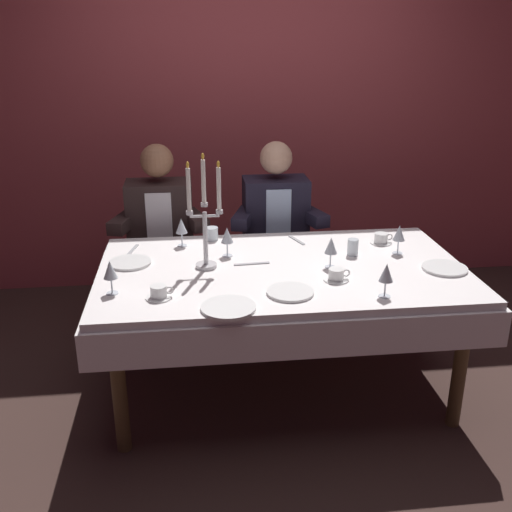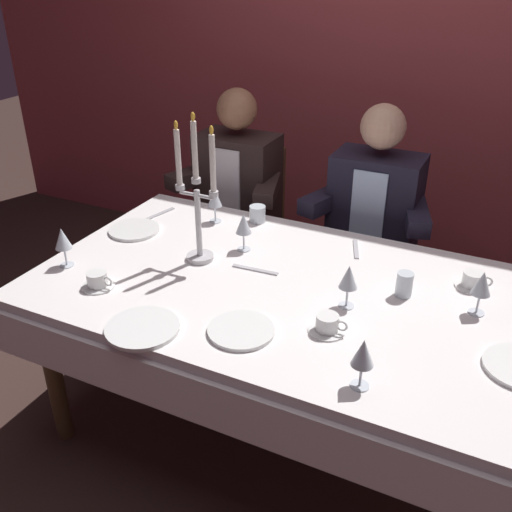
# 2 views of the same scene
# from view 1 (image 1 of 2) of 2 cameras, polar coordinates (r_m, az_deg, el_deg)

# --- Properties ---
(ground_plane) EXTENTS (12.00, 12.00, 0.00)m
(ground_plane) POSITION_cam_1_polar(r_m,az_deg,el_deg) (3.42, 2.36, -12.60)
(ground_plane) COLOR #3B2823
(back_wall) EXTENTS (6.00, 0.12, 2.70)m
(back_wall) POSITION_cam_1_polar(r_m,az_deg,el_deg) (4.53, -0.71, 14.09)
(back_wall) COLOR #9F3D43
(back_wall) RESTS_ON ground_plane
(dining_table) EXTENTS (1.94, 1.14, 0.74)m
(dining_table) POSITION_cam_1_polar(r_m,az_deg,el_deg) (3.12, 2.53, -3.06)
(dining_table) COLOR white
(dining_table) RESTS_ON ground_plane
(candelabra) EXTENTS (0.19, 0.11, 0.60)m
(candelabra) POSITION_cam_1_polar(r_m,az_deg,el_deg) (2.99, -4.99, 3.30)
(candelabra) COLOR silver
(candelabra) RESTS_ON dining_table
(dinner_plate_0) EXTENTS (0.22, 0.22, 0.01)m
(dinner_plate_0) POSITION_cam_1_polar(r_m,az_deg,el_deg) (2.77, 3.34, -3.51)
(dinner_plate_0) COLOR white
(dinner_plate_0) RESTS_ON dining_table
(dinner_plate_1) EXTENTS (0.23, 0.23, 0.01)m
(dinner_plate_1) POSITION_cam_1_polar(r_m,az_deg,el_deg) (3.18, -12.14, -0.63)
(dinner_plate_1) COLOR white
(dinner_plate_1) RESTS_ON dining_table
(dinner_plate_2) EXTENTS (0.23, 0.23, 0.01)m
(dinner_plate_2) POSITION_cam_1_polar(r_m,az_deg,el_deg) (3.19, 17.85, -1.13)
(dinner_plate_2) COLOR white
(dinner_plate_2) RESTS_ON dining_table
(dinner_plate_3) EXTENTS (0.25, 0.25, 0.01)m
(dinner_plate_3) POSITION_cam_1_polar(r_m,az_deg,el_deg) (2.61, -2.69, -5.01)
(dinner_plate_3) COLOR white
(dinner_plate_3) RESTS_ON dining_table
(wine_glass_0) EXTENTS (0.07, 0.07, 0.16)m
(wine_glass_0) POSITION_cam_1_polar(r_m,az_deg,el_deg) (3.18, -2.83, 1.96)
(wine_glass_0) COLOR silver
(wine_glass_0) RESTS_ON dining_table
(wine_glass_1) EXTENTS (0.07, 0.07, 0.16)m
(wine_glass_1) POSITION_cam_1_polar(r_m,az_deg,el_deg) (3.05, 7.29, 0.91)
(wine_glass_1) COLOR silver
(wine_glass_1) RESTS_ON dining_table
(wine_glass_2) EXTENTS (0.07, 0.07, 0.16)m
(wine_glass_2) POSITION_cam_1_polar(r_m,az_deg,el_deg) (2.80, -13.96, -1.42)
(wine_glass_2) COLOR silver
(wine_glass_2) RESTS_ON dining_table
(wine_glass_3) EXTENTS (0.07, 0.07, 0.16)m
(wine_glass_3) POSITION_cam_1_polar(r_m,az_deg,el_deg) (2.75, 12.53, -1.66)
(wine_glass_3) COLOR silver
(wine_glass_3) RESTS_ON dining_table
(wine_glass_4) EXTENTS (0.07, 0.07, 0.16)m
(wine_glass_4) POSITION_cam_1_polar(r_m,az_deg,el_deg) (3.31, 13.72, 2.10)
(wine_glass_4) COLOR silver
(wine_glass_4) RESTS_ON dining_table
(wine_glass_5) EXTENTS (0.07, 0.07, 0.16)m
(wine_glass_5) POSITION_cam_1_polar(r_m,az_deg,el_deg) (3.36, -7.25, 2.82)
(wine_glass_5) COLOR silver
(wine_glass_5) RESTS_ON dining_table
(water_tumbler_0) EXTENTS (0.06, 0.06, 0.09)m
(water_tumbler_0) POSITION_cam_1_polar(r_m,az_deg,el_deg) (3.26, 9.38, 0.84)
(water_tumbler_0) COLOR silver
(water_tumbler_0) RESTS_ON dining_table
(water_tumbler_1) EXTENTS (0.07, 0.07, 0.08)m
(water_tumbler_1) POSITION_cam_1_polar(r_m,az_deg,el_deg) (3.47, -4.31, 2.17)
(water_tumbler_1) COLOR silver
(water_tumbler_1) RESTS_ON dining_table
(coffee_cup_0) EXTENTS (0.13, 0.12, 0.06)m
(coffee_cup_0) POSITION_cam_1_polar(r_m,az_deg,el_deg) (3.48, 12.06, 1.64)
(coffee_cup_0) COLOR white
(coffee_cup_0) RESTS_ON dining_table
(coffee_cup_1) EXTENTS (0.13, 0.12, 0.06)m
(coffee_cup_1) POSITION_cam_1_polar(r_m,az_deg,el_deg) (2.74, -9.41, -3.52)
(coffee_cup_1) COLOR white
(coffee_cup_1) RESTS_ON dining_table
(coffee_cup_2) EXTENTS (0.13, 0.12, 0.06)m
(coffee_cup_2) POSITION_cam_1_polar(r_m,az_deg,el_deg) (2.92, 7.82, -1.86)
(coffee_cup_2) COLOR white
(coffee_cup_2) RESTS_ON dining_table
(fork_0) EXTENTS (0.06, 0.17, 0.01)m
(fork_0) POSITION_cam_1_polar(r_m,az_deg,el_deg) (3.37, -11.88, 0.58)
(fork_0) COLOR #B7B7BC
(fork_0) RESTS_ON dining_table
(knife_1) EXTENTS (0.19, 0.03, 0.01)m
(knife_1) POSITION_cam_1_polar(r_m,az_deg,el_deg) (3.10, -0.41, -0.75)
(knife_1) COLOR #B7B7BC
(knife_1) RESTS_ON dining_table
(spoon_2) EXTENTS (0.07, 0.17, 0.01)m
(spoon_2) POSITION_cam_1_polar(r_m,az_deg,el_deg) (3.46, 3.96, 1.55)
(spoon_2) COLOR #B7B7BC
(spoon_2) RESTS_ON dining_table
(seated_diner_0) EXTENTS (0.63, 0.48, 1.24)m
(seated_diner_0) POSITION_cam_1_polar(r_m,az_deg,el_deg) (3.88, -9.26, 3.36)
(seated_diner_0) COLOR brown
(seated_diner_0) RESTS_ON ground_plane
(seated_diner_1) EXTENTS (0.63, 0.48, 1.24)m
(seated_diner_1) POSITION_cam_1_polar(r_m,az_deg,el_deg) (3.92, 1.88, 3.79)
(seated_diner_1) COLOR brown
(seated_diner_1) RESTS_ON ground_plane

